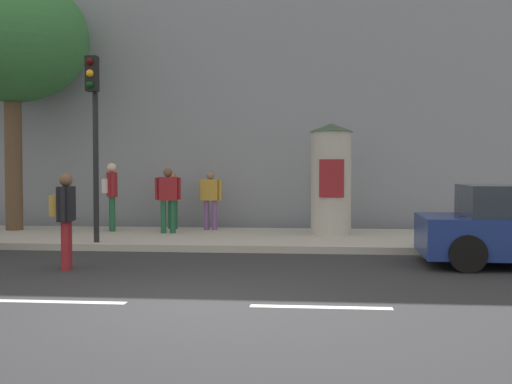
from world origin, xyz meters
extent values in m
plane|color=#2B2B2D|center=(0.00, 0.00, 0.00)|extent=(80.00, 80.00, 0.00)
cube|color=#B2ADA3|center=(0.00, 7.00, 0.07)|extent=(36.00, 4.00, 0.15)
cube|color=silver|center=(-1.71, 0.00, 0.00)|extent=(1.80, 0.16, 0.01)
cube|color=silver|center=(1.71, 0.00, 0.00)|extent=(1.80, 0.16, 0.01)
cube|color=gray|center=(0.00, 12.00, 4.66)|extent=(36.00, 5.00, 9.31)
cylinder|color=black|center=(-3.10, 5.35, 1.77)|extent=(0.12, 0.12, 3.25)
cube|color=black|center=(-3.10, 5.17, 3.77)|extent=(0.24, 0.24, 0.75)
sphere|color=#390605|center=(-3.10, 5.04, 4.01)|extent=(0.16, 0.16, 0.16)
sphere|color=#F2A519|center=(-3.10, 5.04, 3.77)|extent=(0.16, 0.16, 0.16)
sphere|color=#07330F|center=(-3.10, 5.04, 3.53)|extent=(0.16, 0.16, 0.16)
cylinder|color=#B2ADA3|center=(2.02, 7.45, 1.40)|extent=(0.97, 0.97, 2.50)
cone|color=#334C33|center=(2.02, 7.45, 2.75)|extent=(1.07, 1.07, 0.20)
cube|color=maroon|center=(2.02, 6.96, 1.52)|extent=(0.58, 0.02, 0.90)
cylinder|color=brown|center=(-6.19, 7.82, 1.82)|extent=(0.44, 0.44, 3.33)
ellipsoid|color=#337238|center=(-6.19, 7.82, 5.14)|extent=(3.91, 3.91, 3.32)
cylinder|color=maroon|center=(-2.68, 2.72, 0.42)|extent=(0.14, 0.14, 0.85)
cylinder|color=maroon|center=(-2.64, 2.47, 0.42)|extent=(0.14, 0.14, 0.85)
cube|color=black|center=(-2.66, 2.60, 1.15)|extent=(0.33, 0.53, 0.60)
cylinder|color=black|center=(-2.72, 2.88, 1.15)|extent=(0.09, 0.09, 0.57)
cylinder|color=black|center=(-2.60, 2.31, 1.15)|extent=(0.09, 0.09, 0.57)
sphere|color=brown|center=(-2.66, 2.60, 1.56)|extent=(0.23, 0.23, 0.23)
cube|color=#B78C33|center=(-2.84, 2.56, 1.12)|extent=(0.21, 0.31, 0.36)
cylinder|color=#724C84|center=(-0.98, 8.30, 0.54)|extent=(0.14, 0.14, 0.77)
cylinder|color=#724C84|center=(-1.20, 8.35, 0.54)|extent=(0.14, 0.14, 0.77)
cube|color=#B78C33|center=(-1.09, 8.33, 1.20)|extent=(0.50, 0.34, 0.55)
cylinder|color=#B78C33|center=(-0.82, 8.26, 1.20)|extent=(0.09, 0.09, 0.52)
cylinder|color=#B78C33|center=(-1.35, 8.39, 1.20)|extent=(0.09, 0.09, 0.52)
sphere|color=#8C664C|center=(-1.09, 8.33, 1.57)|extent=(0.21, 0.21, 0.21)
cylinder|color=#1E5938|center=(-2.21, 8.56, 0.53)|extent=(0.14, 0.14, 0.76)
cylinder|color=#1E5938|center=(-2.06, 8.44, 0.53)|extent=(0.14, 0.14, 0.76)
cube|color=#B78C33|center=(-2.14, 8.50, 1.18)|extent=(0.45, 0.43, 0.54)
cylinder|color=#B78C33|center=(-2.32, 8.65, 1.18)|extent=(0.09, 0.09, 0.51)
cylinder|color=#B78C33|center=(-1.95, 8.35, 1.18)|extent=(0.09, 0.09, 0.51)
sphere|color=#8C664C|center=(-2.14, 8.50, 1.55)|extent=(0.21, 0.21, 0.21)
cylinder|color=#1E5938|center=(-3.51, 7.67, 0.59)|extent=(0.14, 0.14, 0.88)
cylinder|color=#1E5938|center=(-3.59, 7.86, 0.59)|extent=(0.14, 0.14, 0.88)
cube|color=maroon|center=(-3.55, 7.77, 1.34)|extent=(0.39, 0.48, 0.62)
cylinder|color=maroon|center=(-3.45, 7.53, 1.34)|extent=(0.09, 0.09, 0.59)
cylinder|color=maroon|center=(-3.65, 8.00, 1.34)|extent=(0.09, 0.09, 0.59)
sphere|color=beige|center=(-3.55, 7.77, 1.78)|extent=(0.24, 0.24, 0.24)
cube|color=silver|center=(-3.71, 7.69, 1.31)|extent=(0.26, 0.32, 0.36)
cylinder|color=#1E5938|center=(-1.89, 7.42, 0.56)|extent=(0.14, 0.14, 0.82)
cylinder|color=#1E5938|center=(-2.11, 7.36, 0.56)|extent=(0.14, 0.14, 0.82)
cube|color=maroon|center=(-2.00, 7.39, 1.26)|extent=(0.50, 0.34, 0.58)
cylinder|color=maroon|center=(-1.73, 7.45, 1.26)|extent=(0.09, 0.09, 0.55)
cylinder|color=maroon|center=(-2.26, 7.32, 1.26)|extent=(0.09, 0.09, 0.55)
sphere|color=brown|center=(-2.00, 7.39, 1.66)|extent=(0.22, 0.22, 0.22)
cylinder|color=black|center=(4.20, 2.92, 0.32)|extent=(0.65, 0.24, 0.64)
cylinder|color=black|center=(4.25, 4.65, 0.32)|extent=(0.65, 0.24, 0.64)
camera|label=1|loc=(1.64, -7.96, 1.76)|focal=44.33mm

